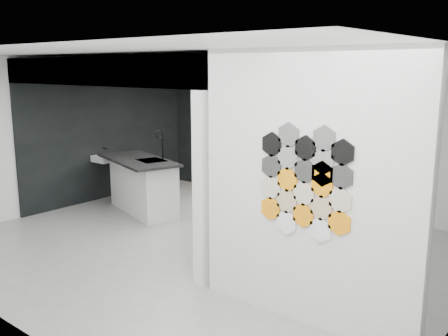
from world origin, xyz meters
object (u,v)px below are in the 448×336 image
partition_panel (306,190)px  kitchen_island (143,184)px  utensil_cup (231,127)px  glass_bowl (314,135)px  kettle (305,133)px  glass_vase (314,134)px  bottle_dark (243,128)px  stockpot (210,124)px  wall_basin (109,158)px

partition_panel → kitchen_island: size_ratio=1.36×
utensil_cup → glass_bowl: bearing=0.0°
kettle → glass_vase: kettle is taller
bottle_dark → utensil_cup: size_ratio=1.42×
kettle → utensil_cup: (-1.76, 0.00, -0.03)m
kettle → glass_bowl: size_ratio=1.20×
stockpot → glass_bowl: 2.54m
kettle → bottle_dark: bearing=-170.0°
partition_panel → bottle_dark: size_ratio=19.67×
wall_basin → kettle: (3.20, 2.07, 0.55)m
wall_basin → glass_bowl: size_ratio=3.74×
kettle → glass_vase: bearing=10.0°
wall_basin → kettle: bearing=32.8°
kitchen_island → kettle: kitchen_island is taller
partition_panel → wall_basin: size_ratio=4.67×
partition_panel → glass_vase: partition_panel is taller
stockpot → glass_vase: 2.54m
glass_vase → bottle_dark: same height
kitchen_island → glass_bowl: kitchen_island is taller
partition_panel → utensil_cup: partition_panel is taller
wall_basin → bottle_dark: bearing=49.8°
stockpot → kettle: size_ratio=1.05×
glass_bowl → partition_panel: bearing=-61.8°
partition_panel → bottle_dark: 5.37m
bottle_dark → kitchen_island: bearing=-104.6°
stockpot → glass_vase: bearing=0.0°
kettle → glass_bowl: (0.19, 0.00, -0.02)m
kettle → utensil_cup: kettle is taller
utensil_cup → partition_panel: bearing=-43.8°
stockpot → kettle: 2.35m
wall_basin → kettle: size_ratio=3.11×
kitchen_island → bottle_dark: 2.47m
kitchen_island → bottle_dark: bearing=93.0°
stockpot → utensil_cup: (0.59, 0.00, -0.03)m
kitchen_island → glass_vase: size_ratio=14.51×
partition_panel → kitchen_island: 4.69m
partition_panel → glass_vase: (-2.08, 3.87, -0.01)m
kitchen_island → partition_panel: bearing=-3.1°
glass_vase → utensil_cup: 1.95m
glass_bowl → kettle: bearing=180.0°
kettle → glass_vase: size_ratio=1.36×
partition_panel → utensil_cup: bearing=136.2°
partition_panel → stockpot: (-4.62, 3.87, 0.00)m
partition_panel → wall_basin: partition_panel is taller
wall_basin → bottle_dark: (1.74, 2.07, 0.54)m
wall_basin → utensil_cup: size_ratio=5.98×
partition_panel → bottle_dark: partition_panel is taller
partition_panel → wall_basin: 5.78m
partition_panel → glass_vase: size_ratio=19.78×
stockpot → utensil_cup: size_ratio=2.01×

